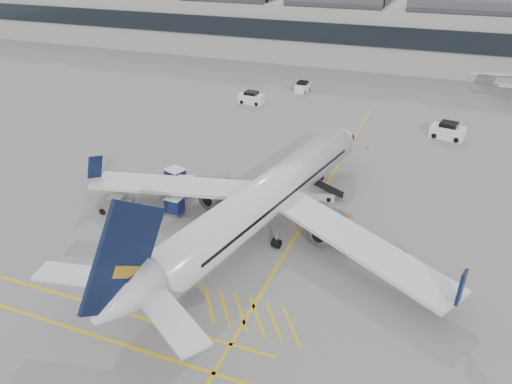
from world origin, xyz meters
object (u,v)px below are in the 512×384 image
(ramp_agent_b, at_px, (271,207))
(pushback_tug, at_px, (117,205))
(baggage_cart_a, at_px, (229,197))
(belt_loader, at_px, (314,191))
(ramp_agent_a, at_px, (290,191))
(airliner_main, at_px, (263,200))

(ramp_agent_b, relative_size, pushback_tug, 0.66)
(baggage_cart_a, xyz_separation_m, pushback_tug, (-9.30, -4.57, -0.36))
(belt_loader, height_order, ramp_agent_a, belt_loader)
(belt_loader, bearing_deg, ramp_agent_a, -157.43)
(ramp_agent_a, bearing_deg, airliner_main, -109.01)
(ramp_agent_a, bearing_deg, baggage_cart_a, -157.02)
(pushback_tug, bearing_deg, belt_loader, 23.87)
(airliner_main, bearing_deg, ramp_agent_b, 103.03)
(belt_loader, xyz_separation_m, ramp_agent_b, (-2.57, -5.25, 0.44))
(airliner_main, distance_m, ramp_agent_a, 6.71)
(airliner_main, xyz_separation_m, ramp_agent_a, (0.37, 6.33, -2.18))
(belt_loader, height_order, ramp_agent_b, ramp_agent_b)
(airliner_main, height_order, pushback_tug, airliner_main)
(ramp_agent_b, bearing_deg, airliner_main, 75.04)
(ramp_agent_b, bearing_deg, baggage_cart_a, -20.19)
(airliner_main, xyz_separation_m, ramp_agent_b, (-0.07, 2.31, -1.96))
(baggage_cart_a, distance_m, pushback_tug, 10.37)
(airliner_main, bearing_deg, baggage_cart_a, 160.63)
(baggage_cart_a, distance_m, ramp_agent_a, 6.04)
(airliner_main, distance_m, ramp_agent_b, 3.03)
(airliner_main, height_order, belt_loader, airliner_main)
(ramp_agent_a, relative_size, pushback_tug, 0.52)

